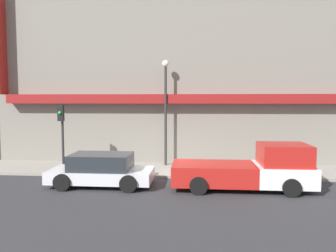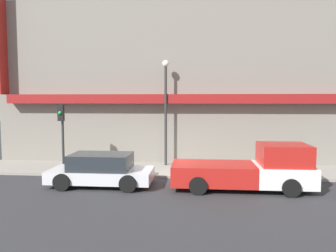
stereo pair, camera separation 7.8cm
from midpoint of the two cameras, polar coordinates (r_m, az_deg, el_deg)
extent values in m
plane|color=#2D2D30|center=(15.27, -0.32, -9.12)|extent=(80.00, 80.00, 0.00)
cube|color=gray|center=(16.79, 0.20, -7.64)|extent=(36.00, 3.16, 0.13)
cube|color=gray|center=(19.51, 0.98, 7.44)|extent=(19.80, 3.00, 9.19)
cube|color=maroon|center=(17.69, 0.56, 4.75)|extent=(18.22, 0.60, 0.50)
cube|color=maroon|center=(20.99, -27.00, 15.16)|extent=(0.20, 0.80, 7.46)
cube|color=white|center=(14.04, 19.55, -7.99)|extent=(2.23, 1.98, 0.80)
cube|color=#B21E19|center=(13.89, 19.64, -4.70)|extent=(1.89, 1.82, 0.84)
cube|color=#B21E19|center=(13.62, 8.02, -8.15)|extent=(3.34, 1.98, 0.80)
cylinder|color=black|center=(15.05, 18.79, -8.21)|extent=(0.69, 0.22, 0.69)
cylinder|color=black|center=(13.19, 20.84, -10.06)|extent=(0.69, 0.22, 0.69)
cylinder|color=black|center=(14.63, 5.39, -8.35)|extent=(0.69, 0.22, 0.69)
cylinder|color=black|center=(12.71, 5.43, -10.34)|extent=(0.69, 0.22, 0.69)
cube|color=silver|center=(14.20, -11.39, -8.35)|extent=(4.30, 1.84, 0.50)
cube|color=#23282D|center=(14.09, -11.42, -6.08)|extent=(2.50, 1.65, 0.65)
cylinder|color=black|center=(14.79, -5.35, -8.21)|extent=(0.69, 0.22, 0.69)
cylinder|color=black|center=(13.04, -6.83, -9.96)|extent=(0.69, 0.22, 0.69)
cylinder|color=black|center=(15.49, -15.19, -7.76)|extent=(0.69, 0.22, 0.69)
cylinder|color=black|center=(13.83, -17.85, -9.30)|extent=(0.69, 0.22, 0.69)
cylinder|color=#196633|center=(16.30, -11.55, -6.92)|extent=(0.21, 0.21, 0.53)
sphere|color=#196633|center=(16.23, -11.56, -5.74)|extent=(0.20, 0.20, 0.20)
cylinder|color=#2D2D2D|center=(17.38, -0.28, 1.66)|extent=(0.14, 0.14, 5.21)
sphere|color=silver|center=(17.46, -0.28, 10.82)|extent=(0.36, 0.36, 0.36)
cylinder|color=#2D2D2D|center=(16.93, -17.70, -1.93)|extent=(0.12, 0.12, 3.26)
cube|color=black|center=(16.70, -18.02, 2.21)|extent=(0.28, 0.20, 0.80)
sphere|color=green|center=(16.59, -18.18, 2.19)|extent=(0.16, 0.16, 0.16)
camera|label=1|loc=(0.04, -89.86, 0.01)|focal=35.00mm
camera|label=2|loc=(0.04, 90.14, -0.01)|focal=35.00mm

